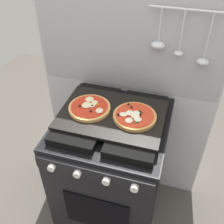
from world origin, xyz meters
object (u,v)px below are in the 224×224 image
Objects in this scene: baking_tray at (112,115)px; pizza_right at (134,117)px; stove at (112,171)px; pizza_left at (90,107)px.

pizza_right is at bearing -2.62° from baking_tray.
pizza_left reaches higher than stove.
baking_tray is at bearing 177.38° from pizza_right.
stove is 4.08× the size of pizza_right.
stove is 0.46m from baking_tray.
baking_tray is at bearing 90.00° from stove.
baking_tray is 2.45× the size of pizza_left.
pizza_right is (0.12, -0.01, 0.02)m from baking_tray.
pizza_left is at bearing 178.36° from stove.
baking_tray is 0.12m from pizza_left.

